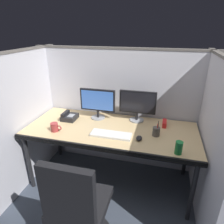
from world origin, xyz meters
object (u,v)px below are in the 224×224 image
soda_can (179,148)px  monitor_right (137,104)px  office_chair (79,217)px  computer_mouse (139,138)px  monitor_left (98,102)px  coffee_mug (55,127)px  desk (111,133)px  keyboard_main (111,135)px  red_stapler (164,123)px  pen_cup (156,131)px  desk_phone (69,117)px

soda_can → monitor_right: bearing=128.2°
office_chair → computer_mouse: office_chair is taller
monitor_left → coffee_mug: (-0.35, -0.44, -0.17)m
desk → monitor_right: size_ratio=4.42×
monitor_right → keyboard_main: 0.52m
computer_mouse → red_stapler: bearing=58.0°
desk → keyboard_main: (0.04, -0.14, 0.06)m
monitor_left → soda_can: size_ratio=3.52×
red_stapler → coffee_mug: bearing=-159.2°
computer_mouse → soda_can: (0.37, -0.15, 0.04)m
monitor_right → pen_cup: 0.43m
computer_mouse → red_stapler: size_ratio=0.64×
monitor_right → desk: bearing=-131.3°
pen_cup → desk_phone: (-1.06, 0.14, -0.02)m
office_chair → computer_mouse: size_ratio=10.16×
keyboard_main → desk: bearing=106.6°
desk → red_stapler: 0.63m
monitor_left → pen_cup: size_ratio=2.54×
monitor_left → monitor_right: (0.48, 0.05, 0.00)m
monitor_right → computer_mouse: bearing=-78.7°
computer_mouse → desk_phone: bearing=163.6°
monitor_left → red_stapler: bearing=0.1°
keyboard_main → red_stapler: size_ratio=2.87×
red_stapler → soda_can: size_ratio=1.23×
monitor_left → red_stapler: 0.83m
desk → pen_cup: pen_cup is taller
desk → pen_cup: (0.50, -0.02, 0.10)m
office_chair → keyboard_main: office_chair is taller
monitor_left → keyboard_main: bearing=-54.5°
office_chair → coffee_mug: bearing=137.7°
desk → monitor_left: (-0.23, 0.24, 0.27)m
desk → desk_phone: 0.58m
office_chair → monitor_left: bearing=108.0°
desk → computer_mouse: size_ratio=19.79×
desk → desk_phone: (-0.56, 0.11, 0.08)m
computer_mouse → desk_phone: size_ratio=0.51×
pen_cup → soda_can: bearing=-52.4°
monitor_right → pen_cup: (0.25, -0.31, -0.17)m
monitor_left → desk_phone: 0.40m
desk → keyboard_main: size_ratio=4.42×
monitor_right → soda_can: monitor_right is taller
office_chair → desk_phone: bearing=126.5°
monitor_right → coffee_mug: 0.97m
red_stapler → pen_cup: pen_cup is taller
desk → pen_cup: size_ratio=11.23×
coffee_mug → desk_phone: 0.32m
computer_mouse → monitor_right: bearing=101.3°
computer_mouse → red_stapler: (0.24, 0.39, 0.01)m
keyboard_main → red_stapler: bearing=35.1°
office_chair → desk_phone: office_chair is taller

